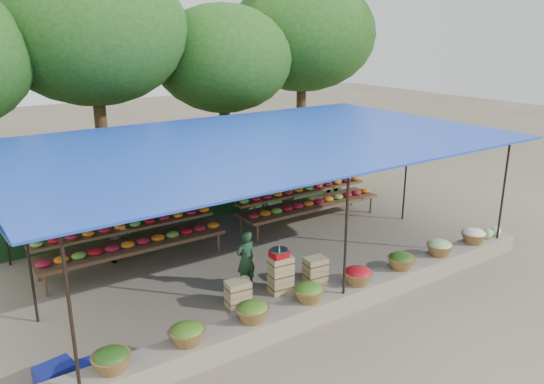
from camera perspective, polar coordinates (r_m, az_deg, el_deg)
ground at (r=12.35m, az=-1.45°, el=-7.25°), size 60.00×60.00×0.00m
stone_curb at (r=10.30m, az=7.07°, el=-11.42°), size 10.60×0.55×0.40m
stall_canopy at (r=11.56m, az=-1.75°, el=5.02°), size 10.80×6.60×2.82m
produce_baskets at (r=10.07m, az=6.71°, el=-9.77°), size 8.98×0.58×0.34m
netting_backdrop at (r=14.52m, az=-8.27°, el=1.60°), size 10.60×0.06×2.50m
tree_row at (r=16.88m, az=-11.81°, el=15.48°), size 16.51×5.50×7.12m
fruit_table_left at (r=12.24m, az=-14.86°, el=-4.99°), size 4.21×0.95×0.93m
fruit_table_right at (r=14.52m, az=3.94°, el=-0.90°), size 4.21×0.95×0.93m
crate_counter at (r=10.79m, az=0.81°, el=-9.23°), size 2.39×0.39×0.77m
weighing_scale at (r=10.55m, az=0.77°, el=-6.57°), size 0.35×0.35×0.38m
vendor_seated at (r=10.87m, az=-2.84°, el=-7.25°), size 0.47×0.33×1.23m
customer_left at (r=12.54m, az=-15.73°, el=-3.49°), size 0.98×0.89×1.64m
customer_mid at (r=15.10m, az=-0.54°, el=0.51°), size 1.11×0.81×1.54m
customer_right at (r=15.95m, az=6.52°, el=1.65°), size 1.07×0.90×1.72m
blue_crate_front at (r=8.93m, az=-18.43°, el=-17.59°), size 0.50×0.37×0.29m
blue_crate_back at (r=8.97m, az=-22.29°, el=-17.75°), size 0.60×0.48×0.32m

